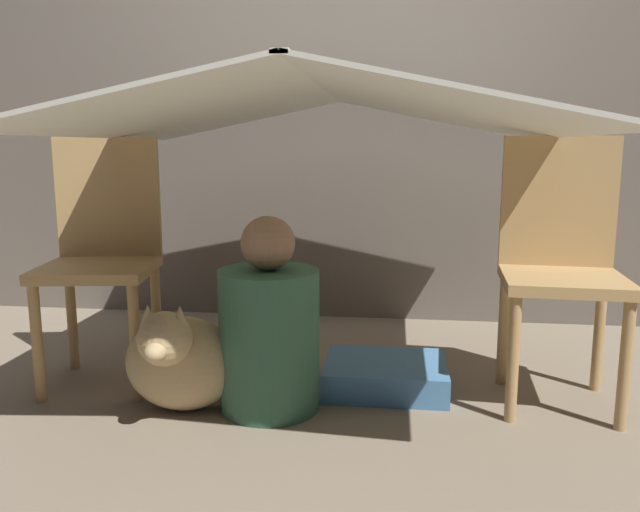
% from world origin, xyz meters
% --- Properties ---
extents(ground_plane, '(8.80, 8.80, 0.00)m').
position_xyz_m(ground_plane, '(0.00, 0.00, 0.00)').
color(ground_plane, gray).
extents(wall_back, '(7.00, 0.05, 2.50)m').
position_xyz_m(wall_back, '(0.00, 1.24, 1.25)').
color(wall_back, '#6B6056').
rests_on(wall_back, ground_plane).
extents(chair_left, '(0.43, 0.43, 0.88)m').
position_xyz_m(chair_left, '(-0.79, 0.30, 0.48)').
color(chair_left, tan).
rests_on(chair_left, ground_plane).
extents(chair_right, '(0.40, 0.40, 0.88)m').
position_xyz_m(chair_right, '(0.79, 0.30, 0.48)').
color(chair_right, tan).
rests_on(chair_right, ground_plane).
extents(sheet_canopy, '(1.57, 1.42, 0.17)m').
position_xyz_m(sheet_canopy, '(0.00, 0.23, 0.96)').
color(sheet_canopy, silver).
extents(person_front, '(0.32, 0.32, 0.63)m').
position_xyz_m(person_front, '(-0.15, 0.09, 0.26)').
color(person_front, '#38664C').
rests_on(person_front, ground_plane).
extents(dog, '(0.37, 0.37, 0.38)m').
position_xyz_m(dog, '(-0.43, 0.03, 0.17)').
color(dog, tan).
rests_on(dog, ground_plane).
extents(floor_cushion, '(0.42, 0.34, 0.10)m').
position_xyz_m(floor_cushion, '(0.22, 0.30, 0.05)').
color(floor_cushion, '#4C7FB2').
rests_on(floor_cushion, ground_plane).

